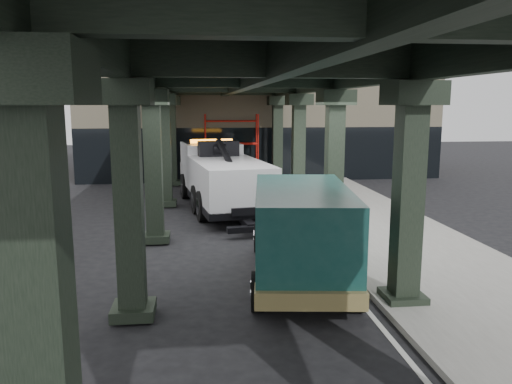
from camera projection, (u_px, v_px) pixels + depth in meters
ground at (266, 257)px, 14.99m from camera, size 90.00×90.00×0.00m
sidewalk at (385, 233)px, 17.45m from camera, size 5.00×40.00×0.15m
lane_stripe at (307, 238)px, 17.14m from camera, size 0.12×38.00×0.01m
viaduct at (245, 75)px, 15.96m from camera, size 7.40×32.00×6.40m
building at (255, 113)px, 34.10m from camera, size 22.00×10.00×8.00m
scaffolding at (231, 147)px, 28.95m from camera, size 3.08×0.88×4.00m
tow_truck at (220, 174)px, 22.01m from camera, size 3.89×9.59×3.06m
towed_van at (301, 230)px, 12.75m from camera, size 3.13×6.41×2.50m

